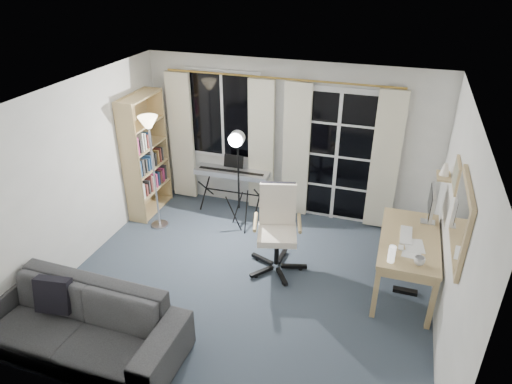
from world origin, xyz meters
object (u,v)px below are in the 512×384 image
bookshelf (143,158)px  sofa (74,314)px  keyboard_piano (232,174)px  mug (419,260)px  office_chair (277,221)px  torchiere_lamp (150,140)px  desk (409,245)px  studio_light (237,151)px  monitor (431,203)px

bookshelf → sofa: bookshelf is taller
keyboard_piano → mug: size_ratio=9.93×
mug → sofa: size_ratio=0.05×
keyboard_piano → mug: keyboard_piano is taller
office_chair → mug: size_ratio=9.52×
torchiere_lamp → mug: bearing=-13.1°
keyboard_piano → mug: bearing=-32.0°
office_chair → bookshelf: bearing=147.2°
office_chair → desk: office_chair is taller
keyboard_piano → sofa: (-0.51, -3.25, -0.20)m
torchiere_lamp → studio_light: (1.20, 0.25, -0.11)m
bookshelf → office_chair: (2.37, -0.76, -0.24)m
desk → mug: bearing=-78.7°
studio_light → office_chair: bearing=-43.5°
bookshelf → desk: 4.08m
torchiere_lamp → studio_light: size_ratio=1.08×
keyboard_piano → bookshelf: bearing=-163.4°
office_chair → monitor: 1.91m
torchiere_lamp → studio_light: 1.23m
monitor → studio_light: bearing=176.5°
torchiere_lamp → sofa: torchiere_lamp is taller
bookshelf → desk: size_ratio=1.40×
office_chair → monitor: bearing=-1.2°
desk → torchiere_lamp: bearing=174.3°
torchiere_lamp → bookshelf: bearing=135.5°
keyboard_piano → monitor: monitor is taller
studio_light → sofa: studio_light is taller
sofa → mug: bearing=26.4°
bookshelf → desk: (4.00, -0.76, -0.27)m
torchiere_lamp → sofa: (0.38, -2.43, -0.96)m
torchiere_lamp → office_chair: torchiere_lamp is taller
torchiere_lamp → keyboard_piano: 1.43m
bookshelf → desk: bookshelf is taller
torchiere_lamp → keyboard_piano: torchiere_lamp is taller
desk → bookshelf: bearing=169.3°
mug → sofa: (-3.31, -1.57, -0.34)m
monitor → torchiere_lamp: bearing=-178.6°
keyboard_piano → monitor: bearing=-15.2°
studio_light → desk: size_ratio=1.19×
bookshelf → torchiere_lamp: (0.40, -0.40, 0.50)m
bookshelf → monitor: 4.21m
desk → sofa: sofa is taller
studio_light → desk: bearing=-19.2°
bookshelf → mug: (4.10, -1.26, -0.12)m
sofa → desk: bearing=33.8°
studio_light → office_chair: size_ratio=1.43×
office_chair → desk: size_ratio=0.84×
bookshelf → office_chair: 2.50m
office_chair → sofa: bearing=-142.4°
desk → mug: mug is taller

